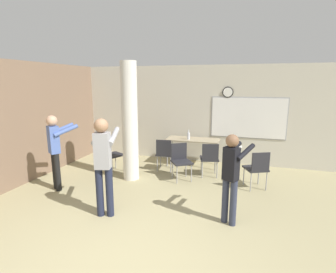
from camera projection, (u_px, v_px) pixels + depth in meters
The scene contains 14 objects.
ground_plane at pixel (119, 273), 3.26m from camera, with size 24.00×24.00×0.00m, color tan.
wall_left_accent at pixel (33, 121), 6.30m from camera, with size 0.12×7.00×2.80m.
wall_back at pixel (197, 114), 7.71m from camera, with size 8.00×0.15×2.80m.
support_pillar at pixel (130, 122), 6.17m from camera, with size 0.38×0.38×2.80m.
folding_table at pixel (193, 141), 7.33m from camera, with size 1.46×0.63×0.76m.
bottle_on_table at pixel (188, 136), 7.24m from camera, with size 0.08×0.08×0.27m.
chair_table_right at pixel (210, 157), 6.46m from camera, with size 0.53×0.53×0.87m.
chair_mid_room at pixel (257, 167), 5.71m from camera, with size 0.58×0.58×0.87m.
chair_table_left at pixel (165, 152), 6.90m from camera, with size 0.47×0.47×0.87m.
chair_near_pillar at pixel (111, 153), 6.81m from camera, with size 0.59×0.59×0.87m.
chair_table_front at pixel (181, 159), 6.31m from camera, with size 0.61×0.61×0.87m.
person_playing_side at pixel (231, 172), 4.24m from camera, with size 0.52×0.64×1.53m.
person_playing_front at pixel (103, 160), 4.49m from camera, with size 0.50×0.68×1.74m.
person_watching_back at pixel (55, 147), 5.62m from camera, with size 0.58×0.66×1.64m.
Camera 1 is at (1.40, -2.55, 2.33)m, focal length 28.00 mm.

